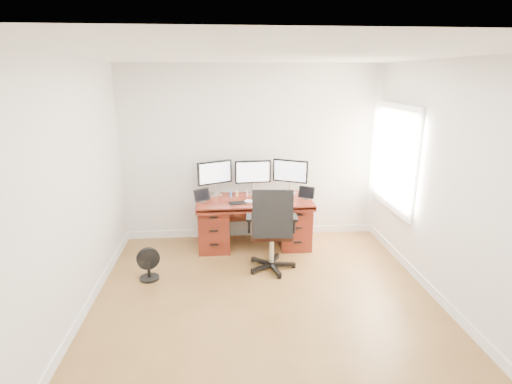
{
  "coord_description": "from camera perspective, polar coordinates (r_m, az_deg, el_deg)",
  "views": [
    {
      "loc": [
        -0.46,
        -3.83,
        2.52
      ],
      "look_at": [
        0.0,
        1.5,
        0.95
      ],
      "focal_mm": 28.0,
      "sensor_mm": 36.0,
      "label": 1
    }
  ],
  "objects": [
    {
      "name": "desk",
      "position": [
        6.07,
        -0.27,
        -4.09
      ],
      "size": [
        1.7,
        0.8,
        0.75
      ],
      "color": "#5D1D12",
      "rests_on": "ground"
    },
    {
      "name": "office_chair",
      "position": [
        5.32,
        2.25,
        -7.35
      ],
      "size": [
        0.68,
        0.67,
        1.17
      ],
      "rotation": [
        0.0,
        0.0,
        -0.08
      ],
      "color": "black",
      "rests_on": "ground"
    },
    {
      "name": "back_wall",
      "position": [
        6.21,
        -0.59,
        5.49
      ],
      "size": [
        4.0,
        0.1,
        2.7
      ],
      "primitive_type": "cube",
      "color": "silver",
      "rests_on": "ground"
    },
    {
      "name": "ground",
      "position": [
        4.61,
        1.67,
        -16.8
      ],
      "size": [
        4.5,
        4.5,
        0.0
      ],
      "primitive_type": "plane",
      "color": "brown",
      "rests_on": "ground"
    },
    {
      "name": "figurine_brown",
      "position": [
        6.06,
        0.97,
        -0.11
      ],
      "size": [
        0.04,
        0.04,
        0.09
      ],
      "color": "olive",
      "rests_on": "desk"
    },
    {
      "name": "trackpad",
      "position": [
        5.8,
        2.26,
        -1.37
      ],
      "size": [
        0.16,
        0.16,
        0.01
      ],
      "primitive_type": "cube",
      "rotation": [
        0.0,
        0.0,
        -0.14
      ],
      "color": "#B9BBC0",
      "rests_on": "desk"
    },
    {
      "name": "monitor_center",
      "position": [
        6.09,
        -0.46,
        2.73
      ],
      "size": [
        0.55,
        0.15,
        0.53
      ],
      "rotation": [
        0.0,
        0.0,
        0.07
      ],
      "color": "silver",
      "rests_on": "desk"
    },
    {
      "name": "figurine_purple",
      "position": [
        6.08,
        2.03,
        -0.09
      ],
      "size": [
        0.04,
        0.04,
        0.09
      ],
      "color": "#A95CDE",
      "rests_on": "desk"
    },
    {
      "name": "tablet_right",
      "position": [
        5.96,
        7.24,
        -0.2
      ],
      "size": [
        0.24,
        0.18,
        0.19
      ],
      "rotation": [
        0.0,
        0.0,
        -0.51
      ],
      "color": "silver",
      "rests_on": "desk"
    },
    {
      "name": "tablet_left",
      "position": [
        5.84,
        -7.74,
        -0.57
      ],
      "size": [
        0.24,
        0.17,
        0.19
      ],
      "rotation": [
        0.0,
        0.0,
        0.49
      ],
      "color": "silver",
      "rests_on": "desk"
    },
    {
      "name": "right_wall",
      "position": [
        4.79,
        26.14,
        0.53
      ],
      "size": [
        0.1,
        4.5,
        2.7
      ],
      "color": "silver",
      "rests_on": "ground"
    },
    {
      "name": "phone",
      "position": [
        5.89,
        -0.61,
        -1.09
      ],
      "size": [
        0.13,
        0.1,
        0.01
      ],
      "primitive_type": "cube",
      "rotation": [
        0.0,
        0.0,
        0.41
      ],
      "color": "black",
      "rests_on": "desk"
    },
    {
      "name": "floor_fan",
      "position": [
        5.34,
        -15.13,
        -9.98
      ],
      "size": [
        0.29,
        0.25,
        0.42
      ],
      "rotation": [
        0.0,
        0.0,
        0.35
      ],
      "color": "black",
      "rests_on": "ground"
    },
    {
      "name": "monitor_right",
      "position": [
        6.16,
        4.93,
        2.83
      ],
      "size": [
        0.51,
        0.28,
        0.53
      ],
      "rotation": [
        0.0,
        0.0,
        -0.47
      ],
      "color": "silver",
      "rests_on": "desk"
    },
    {
      "name": "figurine_yellow",
      "position": [
        6.04,
        -2.75,
        -0.2
      ],
      "size": [
        0.04,
        0.04,
        0.09
      ],
      "color": "#E1AB59",
      "rests_on": "desk"
    },
    {
      "name": "drawing_tablet",
      "position": [
        5.74,
        -2.66,
        -1.57
      ],
      "size": [
        0.26,
        0.19,
        0.01
      ],
      "primitive_type": "cube",
      "rotation": [
        0.0,
        0.0,
        0.16
      ],
      "color": "black",
      "rests_on": "desk"
    },
    {
      "name": "monitor_left",
      "position": [
        6.08,
        -5.92,
        2.6
      ],
      "size": [
        0.51,
        0.26,
        0.53
      ],
      "rotation": [
        0.0,
        0.0,
        0.44
      ],
      "color": "silver",
      "rests_on": "desk"
    },
    {
      "name": "figurine_pink",
      "position": [
        6.04,
        -1.29,
        -0.17
      ],
      "size": [
        0.04,
        0.04,
        0.09
      ],
      "color": "pink",
      "rests_on": "desk"
    },
    {
      "name": "keyboard",
      "position": [
        5.79,
        -0.26,
        -1.39
      ],
      "size": [
        0.29,
        0.21,
        0.01
      ],
      "primitive_type": "cube",
      "rotation": [
        0.0,
        0.0,
        -0.4
      ],
      "color": "white",
      "rests_on": "desk"
    },
    {
      "name": "figurine_blue",
      "position": [
        6.03,
        -3.62,
        -0.22
      ],
      "size": [
        0.04,
        0.04,
        0.09
      ],
      "color": "#5180EC",
      "rests_on": "desk"
    }
  ]
}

